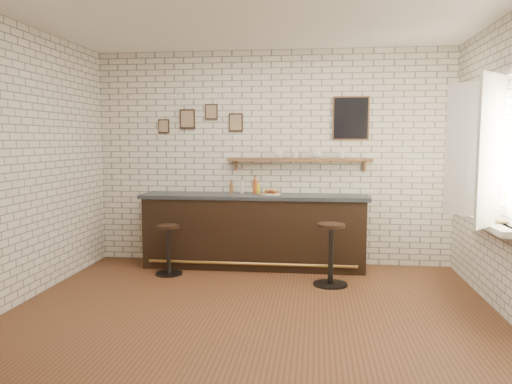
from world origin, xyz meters
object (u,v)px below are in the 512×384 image
(bitters_bottle_brown, at_px, (231,188))
(shelf_cup_a, at_px, (280,155))
(shelf_cup_c, at_px, (317,155))
(bitters_bottle_amber, at_px, (255,186))
(shelf_cup_b, at_px, (295,155))
(book_upper, at_px, (490,219))
(bar_counter, at_px, (254,231))
(bar_stool_left, at_px, (169,248))
(bitters_bottle_white, at_px, (242,187))
(sandwich_plate, at_px, (271,194))
(condiment_bottle_yellow, at_px, (258,188))
(bar_stool_right, at_px, (331,252))
(ciabatta_sandwich, at_px, (272,191))
(book_lower, at_px, (490,221))
(shelf_cup_d, at_px, (342,155))

(bitters_bottle_brown, distance_m, shelf_cup_a, 0.82)
(shelf_cup_a, relative_size, shelf_cup_c, 0.95)
(bitters_bottle_amber, bearing_deg, shelf_cup_c, 4.73)
(shelf_cup_b, relative_size, book_upper, 0.47)
(bar_counter, bearing_deg, bar_stool_left, -153.83)
(shelf_cup_a, height_order, shelf_cup_b, shelf_cup_b)
(bitters_bottle_white, bearing_deg, sandwich_plate, -17.47)
(bar_counter, bearing_deg, condiment_bottle_yellow, 71.06)
(bitters_bottle_amber, distance_m, shelf_cup_a, 0.56)
(bar_stool_right, height_order, shelf_cup_a, shelf_cup_a)
(ciabatta_sandwich, xyz_separation_m, book_lower, (2.34, -1.53, -0.12))
(bitters_bottle_white, xyz_separation_m, shelf_cup_b, (0.73, 0.07, 0.46))
(condiment_bottle_yellow, xyz_separation_m, bar_stool_left, (-1.11, -0.65, -0.73))
(bitters_bottle_amber, bearing_deg, shelf_cup_b, 7.42)
(shelf_cup_c, relative_size, book_lower, 0.59)
(shelf_cup_c, bearing_deg, bar_counter, 96.39)
(bar_stool_right, xyz_separation_m, shelf_cup_b, (-0.49, 0.96, 1.15))
(condiment_bottle_yellow, height_order, bar_stool_right, condiment_bottle_yellow)
(sandwich_plate, height_order, book_upper, sandwich_plate)
(shelf_cup_b, height_order, book_upper, shelf_cup_b)
(bar_stool_left, height_order, book_lower, book_lower)
(sandwich_plate, relative_size, shelf_cup_c, 2.14)
(ciabatta_sandwich, xyz_separation_m, bitters_bottle_brown, (-0.58, 0.13, 0.03))
(condiment_bottle_yellow, relative_size, shelf_cup_a, 1.39)
(ciabatta_sandwich, bearing_deg, shelf_cup_a, 65.45)
(bitters_bottle_brown, height_order, bitters_bottle_white, bitters_bottle_white)
(condiment_bottle_yellow, relative_size, shelf_cup_c, 1.32)
(bitters_bottle_white, xyz_separation_m, condiment_bottle_yellow, (0.23, 0.00, -0.01))
(sandwich_plate, distance_m, shelf_cup_c, 0.85)
(condiment_bottle_yellow, xyz_separation_m, shelf_cup_a, (0.29, 0.07, 0.47))
(condiment_bottle_yellow, height_order, shelf_cup_a, shelf_cup_a)
(bitters_bottle_amber, height_order, shelf_cup_b, shelf_cup_b)
(ciabatta_sandwich, relative_size, bitters_bottle_amber, 0.85)
(shelf_cup_a, relative_size, book_lower, 0.56)
(shelf_cup_d, distance_m, book_upper, 2.30)
(ciabatta_sandwich, height_order, bar_stool_right, ciabatta_sandwich)
(shelf_cup_a, distance_m, book_lower, 2.90)
(bar_stool_left, distance_m, shelf_cup_c, 2.38)
(book_lower, bearing_deg, bar_stool_right, 160.78)
(bar_counter, bearing_deg, bitters_bottle_brown, 158.86)
(book_upper, bearing_deg, bar_counter, 155.53)
(bar_stool_right, relative_size, book_lower, 3.38)
(condiment_bottle_yellow, height_order, shelf_cup_d, shelf_cup_d)
(bitters_bottle_brown, xyz_separation_m, shelf_cup_a, (0.67, 0.07, 0.46))
(bar_counter, bearing_deg, bitters_bottle_amber, 91.89)
(bitters_bottle_amber, relative_size, shelf_cup_d, 2.58)
(condiment_bottle_yellow, bearing_deg, book_lower, -33.10)
(condiment_bottle_yellow, bearing_deg, bar_stool_left, -149.51)
(bitters_bottle_white, distance_m, book_upper, 3.23)
(bitters_bottle_brown, xyz_separation_m, shelf_cup_b, (0.88, 0.07, 0.47))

